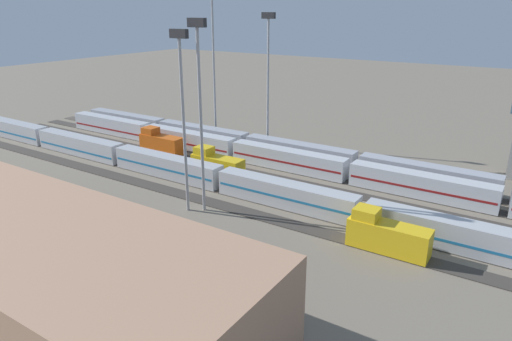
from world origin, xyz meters
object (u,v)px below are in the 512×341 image
at_px(train_on_track_1, 288,160).
at_px(light_mast_3, 182,99).
at_px(train_on_track_3, 216,165).
at_px(train_on_track_5, 386,235).
at_px(light_mast_1, 200,94).
at_px(light_mast_0, 268,66).
at_px(train_on_track_0, 299,153).
at_px(train_on_track_2, 161,143).
at_px(light_mast_2, 213,50).
at_px(maintenance_shed, 34,263).
at_px(train_on_track_4, 211,176).

bearing_deg(train_on_track_1, light_mast_3, 81.37).
distance_m(train_on_track_3, train_on_track_5, 35.54).
relative_size(light_mast_1, light_mast_3, 1.05).
bearing_deg(train_on_track_3, light_mast_0, -89.77).
bearing_deg(train_on_track_5, train_on_track_3, -16.34).
xyz_separation_m(train_on_track_0, light_mast_1, (1.34, 27.64, 15.42)).
relative_size(train_on_track_3, train_on_track_0, 0.08).
relative_size(train_on_track_0, train_on_track_1, 1.00).
distance_m(train_on_track_3, light_mast_0, 23.41).
height_order(train_on_track_2, light_mast_1, light_mast_1).
distance_m(light_mast_2, maintenance_shed, 64.54).
distance_m(train_on_track_2, maintenance_shed, 51.75).
relative_size(train_on_track_2, train_on_track_1, 0.08).
bearing_deg(train_on_track_4, light_mast_2, -53.81).
relative_size(train_on_track_2, train_on_track_3, 1.00).
height_order(train_on_track_1, light_mast_2, light_mast_2).
bearing_deg(train_on_track_5, light_mast_1, 5.64).
bearing_deg(train_on_track_4, light_mast_1, 121.14).
bearing_deg(maintenance_shed, train_on_track_4, -82.13).
height_order(train_on_track_5, light_mast_0, light_mast_0).
height_order(train_on_track_2, train_on_track_3, same).
relative_size(light_mast_0, light_mast_2, 0.86).
bearing_deg(train_on_track_2, light_mast_2, -105.13).
bearing_deg(train_on_track_1, train_on_track_5, 141.43).
relative_size(train_on_track_5, maintenance_shed, 0.19).
xyz_separation_m(train_on_track_2, train_on_track_4, (-21.18, 10.00, -0.12)).
xyz_separation_m(train_on_track_0, train_on_track_1, (-0.30, 5.00, -0.03)).
bearing_deg(maintenance_shed, train_on_track_5, -131.79).
bearing_deg(train_on_track_0, light_mast_3, 83.43).
distance_m(train_on_track_4, maintenance_shed, 35.12).
bearing_deg(train_on_track_1, train_on_track_0, -86.57).
xyz_separation_m(train_on_track_3, light_mast_1, (-7.39, 12.64, 15.28)).
distance_m(train_on_track_2, light_mast_2, 23.02).
relative_size(train_on_track_4, light_mast_0, 4.99).
distance_m(train_on_track_5, light_mast_3, 32.44).
bearing_deg(light_mast_3, train_on_track_0, -96.57).
bearing_deg(train_on_track_1, light_mast_1, 85.86).
distance_m(train_on_track_0, train_on_track_1, 5.01).
distance_m(train_on_track_3, train_on_track_1, 13.47).
relative_size(train_on_track_4, light_mast_2, 4.28).
height_order(train_on_track_1, light_mast_0, light_mast_0).
bearing_deg(light_mast_3, train_on_track_4, -73.82).
distance_m(train_on_track_0, light_mast_0, 18.14).
bearing_deg(train_on_track_2, light_mast_1, 145.63).
xyz_separation_m(train_on_track_1, maintenance_shed, (1.46, 49.70, 2.51)).
bearing_deg(train_on_track_4, train_on_track_3, -60.99).
bearing_deg(train_on_track_1, light_mast_0, -39.61).
height_order(train_on_track_2, light_mast_2, light_mast_2).
height_order(light_mast_3, maintenance_shed, light_mast_3).
bearing_deg(train_on_track_3, train_on_track_0, -120.18).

